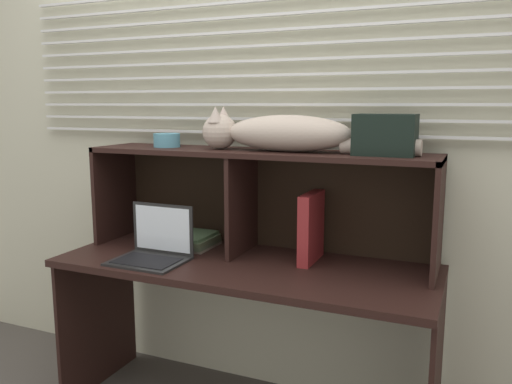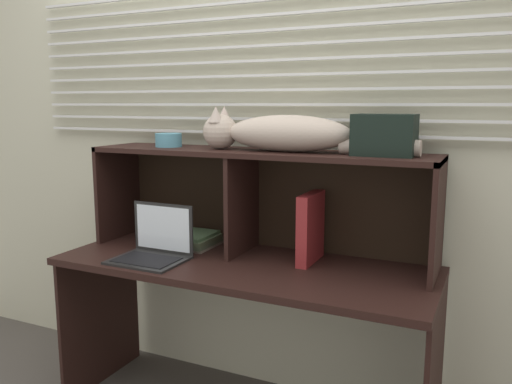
{
  "view_description": "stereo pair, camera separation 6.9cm",
  "coord_description": "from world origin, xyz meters",
  "px_view_note": "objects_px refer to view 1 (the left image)",
  "views": [
    {
      "loc": [
        0.88,
        -1.71,
        1.38
      ],
      "look_at": [
        0.0,
        0.34,
        1.0
      ],
      "focal_mm": 36.45,
      "sensor_mm": 36.0,
      "label": 1
    },
    {
      "loc": [
        0.94,
        -1.68,
        1.38
      ],
      "look_at": [
        0.0,
        0.34,
        1.0
      ],
      "focal_mm": 36.45,
      "sensor_mm": 36.0,
      "label": 2
    }
  ],
  "objects_px": {
    "laptop": "(154,249)",
    "small_basket": "(167,140)",
    "binder_upright": "(311,227)",
    "cat": "(279,133)",
    "book_stack": "(192,240)",
    "storage_box": "(385,135)"
  },
  "relations": [
    {
      "from": "binder_upright",
      "to": "book_stack",
      "type": "relative_size",
      "value": 1.35
    },
    {
      "from": "small_basket",
      "to": "storage_box",
      "type": "height_order",
      "value": "storage_box"
    },
    {
      "from": "laptop",
      "to": "binder_upright",
      "type": "distance_m",
      "value": 0.68
    },
    {
      "from": "laptop",
      "to": "small_basket",
      "type": "relative_size",
      "value": 2.49
    },
    {
      "from": "laptop",
      "to": "binder_upright",
      "type": "height_order",
      "value": "binder_upright"
    },
    {
      "from": "cat",
      "to": "small_basket",
      "type": "xyz_separation_m",
      "value": [
        -0.55,
        0.0,
        -0.04
      ]
    },
    {
      "from": "book_stack",
      "to": "storage_box",
      "type": "height_order",
      "value": "storage_box"
    },
    {
      "from": "small_basket",
      "to": "book_stack",
      "type": "bearing_deg",
      "value": -0.95
    },
    {
      "from": "cat",
      "to": "book_stack",
      "type": "height_order",
      "value": "cat"
    },
    {
      "from": "binder_upright",
      "to": "book_stack",
      "type": "height_order",
      "value": "binder_upright"
    },
    {
      "from": "cat",
      "to": "book_stack",
      "type": "distance_m",
      "value": 0.66
    },
    {
      "from": "binder_upright",
      "to": "book_stack",
      "type": "bearing_deg",
      "value": -179.79
    },
    {
      "from": "cat",
      "to": "small_basket",
      "type": "distance_m",
      "value": 0.56
    },
    {
      "from": "cat",
      "to": "book_stack",
      "type": "relative_size",
      "value": 4.27
    },
    {
      "from": "binder_upright",
      "to": "book_stack",
      "type": "distance_m",
      "value": 0.59
    },
    {
      "from": "binder_upright",
      "to": "storage_box",
      "type": "relative_size",
      "value": 1.26
    },
    {
      "from": "book_stack",
      "to": "cat",
      "type": "bearing_deg",
      "value": 0.28
    },
    {
      "from": "binder_upright",
      "to": "storage_box",
      "type": "height_order",
      "value": "storage_box"
    },
    {
      "from": "laptop",
      "to": "cat",
      "type": "bearing_deg",
      "value": 27.53
    },
    {
      "from": "storage_box",
      "to": "cat",
      "type": "bearing_deg",
      "value": 180.0
    },
    {
      "from": "laptop",
      "to": "storage_box",
      "type": "height_order",
      "value": "storage_box"
    },
    {
      "from": "binder_upright",
      "to": "storage_box",
      "type": "xyz_separation_m",
      "value": [
        0.29,
        0.0,
        0.4
      ]
    }
  ]
}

